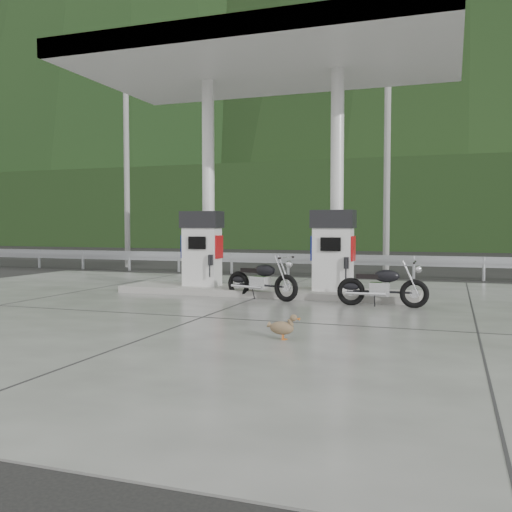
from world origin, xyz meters
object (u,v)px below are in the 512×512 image
(gas_pump_left, at_px, (202,249))
(gas_pump_right, at_px, (333,251))
(motorcycle_left, at_px, (262,280))
(duck, at_px, (282,328))
(motorcycle_right, at_px, (382,287))

(gas_pump_left, distance_m, gas_pump_right, 3.20)
(gas_pump_left, xyz_separation_m, motorcycle_left, (1.79, -0.81, -0.64))
(duck, bearing_deg, motorcycle_right, 78.11)
(motorcycle_right, xyz_separation_m, duck, (-0.95, -3.81, -0.24))
(motorcycle_right, bearing_deg, gas_pump_left, 165.43)
(gas_pump_left, height_order, gas_pump_right, same)
(duck, bearing_deg, gas_pump_right, 95.15)
(motorcycle_left, height_order, motorcycle_right, motorcycle_left)
(gas_pump_left, height_order, motorcycle_left, gas_pump_left)
(gas_pump_right, height_order, motorcycle_left, gas_pump_right)
(gas_pump_right, distance_m, motorcycle_left, 1.74)
(gas_pump_left, bearing_deg, motorcycle_right, -14.02)
(motorcycle_right, distance_m, duck, 3.93)
(duck, bearing_deg, gas_pump_left, 127.27)
(gas_pump_right, xyz_separation_m, duck, (0.26, -4.91, -0.89))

